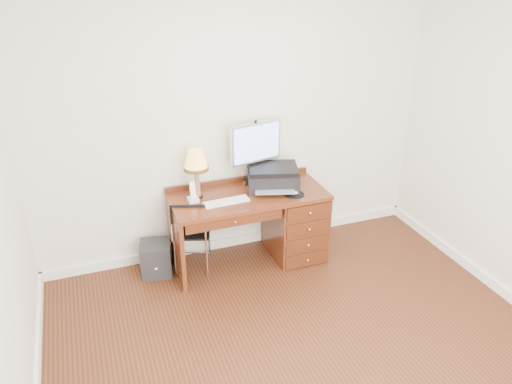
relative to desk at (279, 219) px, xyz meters
name	(u,v)px	position (x,y,z in m)	size (l,w,h in m)	color
ground	(308,353)	(-0.32, -1.40, -0.41)	(4.00, 4.00, 0.00)	#36190C
room_shell	(278,300)	(-0.32, -0.77, -0.36)	(4.00, 4.00, 4.00)	silver
desk	(279,219)	(0.00, 0.00, 0.00)	(1.50, 0.67, 0.75)	#5E2813
monitor	(256,146)	(-0.16, 0.21, 0.74)	(0.55, 0.23, 0.63)	silver
keyboard	(226,202)	(-0.57, -0.10, 0.35)	(0.43, 0.12, 0.02)	white
mouse_pad	(294,194)	(0.09, -0.16, 0.35)	(0.20, 0.20, 0.04)	black
printer	(273,177)	(-0.04, 0.07, 0.44)	(0.58, 0.51, 0.22)	black
leg_lamp	(196,163)	(-0.79, 0.10, 0.69)	(0.23, 0.23, 0.48)	black
phone	(193,196)	(-0.86, 0.02, 0.40)	(0.10, 0.10, 0.20)	white
pen_cup	(249,182)	(-0.25, 0.18, 0.38)	(0.07, 0.07, 0.09)	black
chair	(192,228)	(-0.88, 0.04, 0.05)	(0.46, 0.47, 0.77)	black
equipment_box	(156,258)	(-1.24, 0.10, -0.25)	(0.28, 0.28, 0.33)	black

